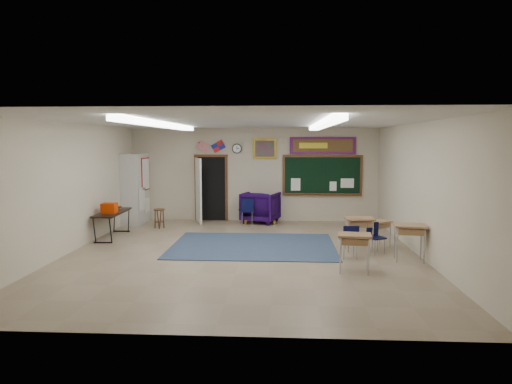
# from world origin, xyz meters

# --- Properties ---
(floor) EXTENTS (9.00, 9.00, 0.00)m
(floor) POSITION_xyz_m (0.00, 0.00, 0.00)
(floor) COLOR #85735C
(floor) RESTS_ON ground
(back_wall) EXTENTS (8.00, 0.04, 3.00)m
(back_wall) POSITION_xyz_m (0.00, 4.50, 1.50)
(back_wall) COLOR beige
(back_wall) RESTS_ON floor
(front_wall) EXTENTS (8.00, 0.04, 3.00)m
(front_wall) POSITION_xyz_m (0.00, -4.50, 1.50)
(front_wall) COLOR beige
(front_wall) RESTS_ON floor
(left_wall) EXTENTS (0.04, 9.00, 3.00)m
(left_wall) POSITION_xyz_m (-4.00, 0.00, 1.50)
(left_wall) COLOR beige
(left_wall) RESTS_ON floor
(right_wall) EXTENTS (0.04, 9.00, 3.00)m
(right_wall) POSITION_xyz_m (4.00, 0.00, 1.50)
(right_wall) COLOR beige
(right_wall) RESTS_ON floor
(ceiling) EXTENTS (8.00, 9.00, 0.04)m
(ceiling) POSITION_xyz_m (0.00, 0.00, 3.00)
(ceiling) COLOR silver
(ceiling) RESTS_ON back_wall
(area_rug) EXTENTS (4.00, 3.00, 0.02)m
(area_rug) POSITION_xyz_m (0.20, 0.80, 0.01)
(area_rug) COLOR #2D3A55
(area_rug) RESTS_ON floor
(fluorescent_strips) EXTENTS (3.86, 6.00, 0.10)m
(fluorescent_strips) POSITION_xyz_m (0.00, 0.00, 2.94)
(fluorescent_strips) COLOR white
(fluorescent_strips) RESTS_ON ceiling
(doorway) EXTENTS (1.10, 0.89, 2.16)m
(doorway) POSITION_xyz_m (-1.50, 4.35, 1.06)
(doorway) COLOR black
(doorway) RESTS_ON back_wall
(chalkboard) EXTENTS (2.55, 0.14, 1.30)m
(chalkboard) POSITION_xyz_m (2.20, 4.46, 1.46)
(chalkboard) COLOR #563018
(chalkboard) RESTS_ON back_wall
(bulletin_board) EXTENTS (2.10, 0.05, 0.55)m
(bulletin_board) POSITION_xyz_m (2.20, 4.47, 2.45)
(bulletin_board) COLOR #B6150F
(bulletin_board) RESTS_ON back_wall
(framed_art_print) EXTENTS (0.75, 0.05, 0.65)m
(framed_art_print) POSITION_xyz_m (0.35, 4.47, 2.35)
(framed_art_print) COLOR #A17F1F
(framed_art_print) RESTS_ON back_wall
(wall_clock) EXTENTS (0.32, 0.05, 0.32)m
(wall_clock) POSITION_xyz_m (-0.55, 4.47, 2.35)
(wall_clock) COLOR black
(wall_clock) RESTS_ON back_wall
(wall_flags) EXTENTS (1.16, 0.06, 0.70)m
(wall_flags) POSITION_xyz_m (-1.40, 4.44, 2.48)
(wall_flags) COLOR red
(wall_flags) RESTS_ON back_wall
(storage_cabinet) EXTENTS (0.59, 1.25, 2.20)m
(storage_cabinet) POSITION_xyz_m (-3.71, 3.85, 1.10)
(storage_cabinet) COLOR #B8B8B3
(storage_cabinet) RESTS_ON floor
(wingback_armchair) EXTENTS (1.32, 1.34, 0.98)m
(wingback_armchair) POSITION_xyz_m (0.23, 4.15, 0.49)
(wingback_armchair) COLOR #180534
(wingback_armchair) RESTS_ON floor
(student_chair_reading) EXTENTS (0.52, 0.52, 0.84)m
(student_chair_reading) POSITION_xyz_m (-0.20, 3.71, 0.42)
(student_chair_reading) COLOR black
(student_chair_reading) RESTS_ON floor
(student_chair_desk_a) EXTENTS (0.41, 0.41, 0.76)m
(student_chair_desk_a) POSITION_xyz_m (2.39, -0.30, 0.38)
(student_chair_desk_a) COLOR black
(student_chair_desk_a) RESTS_ON floor
(student_chair_desk_b) EXTENTS (0.47, 0.47, 0.71)m
(student_chair_desk_b) POSITION_xyz_m (3.07, 0.17, 0.35)
(student_chair_desk_b) COLOR black
(student_chair_desk_b) RESTS_ON floor
(student_desk_front_left) EXTENTS (0.67, 0.51, 0.79)m
(student_desk_front_left) POSITION_xyz_m (2.72, 0.43, 0.44)
(student_desk_front_left) COLOR #9E7649
(student_desk_front_left) RESTS_ON floor
(student_desk_front_right) EXTENTS (0.68, 0.65, 0.65)m
(student_desk_front_right) POSITION_xyz_m (3.27, 0.84, 0.36)
(student_desk_front_right) COLOR #9E7649
(student_desk_front_right) RESTS_ON floor
(student_desk_back_left) EXTENTS (0.69, 0.55, 0.77)m
(student_desk_back_left) POSITION_xyz_m (2.32, -1.40, 0.43)
(student_desk_back_left) COLOR #9E7649
(student_desk_back_left) RESTS_ON floor
(student_desk_back_right) EXTENTS (0.71, 0.57, 0.80)m
(student_desk_back_right) POSITION_xyz_m (3.65, -0.45, 0.44)
(student_desk_back_right) COLOR #9E7649
(student_desk_back_right) RESTS_ON floor
(folding_table) EXTENTS (0.61, 1.70, 0.96)m
(folding_table) POSITION_xyz_m (-3.65, 1.62, 0.38)
(folding_table) COLOR black
(folding_table) RESTS_ON floor
(wooden_stool) EXTENTS (0.33, 0.33, 0.58)m
(wooden_stool) POSITION_xyz_m (-2.74, 2.99, 0.30)
(wooden_stool) COLOR #522D18
(wooden_stool) RESTS_ON floor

